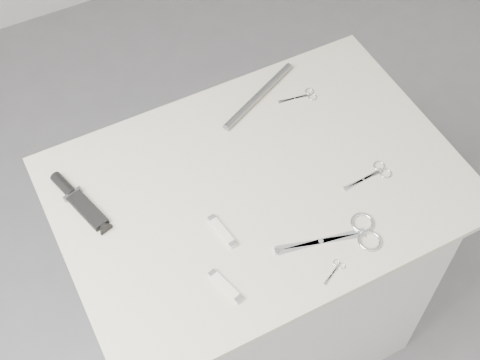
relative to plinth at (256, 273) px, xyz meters
name	(u,v)px	position (x,y,z in m)	size (l,w,h in m)	color
ground	(254,332)	(0.00, 0.00, -0.46)	(4.00, 4.00, 0.01)	slate
plinth	(256,273)	(0.00, 0.00, 0.00)	(0.90, 0.60, 0.90)	silver
display_board	(260,186)	(0.00, 0.00, 0.46)	(1.00, 0.70, 0.02)	beige
large_shears	(350,235)	(0.12, -0.23, 0.47)	(0.25, 0.12, 0.01)	silver
embroidery_scissors_a	(375,174)	(0.27, -0.11, 0.47)	(0.13, 0.06, 0.00)	silver
embroidery_scissors_b	(303,96)	(0.25, 0.20, 0.47)	(0.11, 0.05, 0.00)	silver
tiny_scissors	(335,270)	(0.04, -0.29, 0.47)	(0.07, 0.05, 0.00)	silver
sheathed_knife	(77,199)	(-0.42, 0.16, 0.48)	(0.08, 0.20, 0.03)	black
pocket_knife_a	(222,231)	(-0.15, -0.08, 0.48)	(0.03, 0.10, 0.01)	white
pocket_knife_b	(225,286)	(-0.20, -0.21, 0.48)	(0.05, 0.10, 0.01)	white
metal_rail	(259,96)	(0.13, 0.26, 0.48)	(0.02, 0.02, 0.29)	gray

